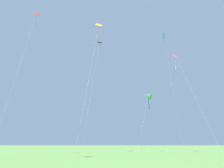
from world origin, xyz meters
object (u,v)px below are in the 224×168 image
kite_pink_low (177,60)px  kite_red_high (34,22)px  kite_teal_box (164,37)px  kite_yellow_diamond (98,31)px  kite_green_small (148,96)px  kite_black_large (98,50)px

kite_pink_low → kite_red_high: kite_red_high is taller
kite_teal_box → kite_yellow_diamond: 18.67m
kite_pink_low → kite_green_small: kite_pink_low is taller
kite_teal_box → kite_red_high: (-25.65, -16.52, -5.54)m
kite_black_large → kite_teal_box: kite_teal_box is taller
kite_pink_low → kite_red_high: size_ratio=0.87×
kite_black_large → kite_teal_box: size_ratio=0.85×
kite_teal_box → kite_green_small: (-4.87, -1.76, -15.50)m
kite_pink_low → kite_red_high: bearing=-156.0°
kite_pink_low → kite_yellow_diamond: (-16.78, -5.27, 4.39)m
kite_black_large → kite_yellow_diamond: bearing=-86.7°
kite_pink_low → kite_yellow_diamond: bearing=-162.6°
kite_red_high → kite_green_small: size_ratio=1.89×
kite_yellow_diamond → kite_green_small: 17.73m
kite_red_high → kite_pink_low: bearing=24.0°
kite_yellow_diamond → kite_green_small: size_ratio=2.05×
kite_pink_low → kite_black_large: (-17.01, -1.18, 2.14)m
kite_yellow_diamond → kite_red_high: (-10.19, -6.74, -1.79)m
kite_teal_box → kite_green_small: 16.34m
kite_black_large → kite_teal_box: 17.74m
kite_teal_box → kite_yellow_diamond: (-15.46, -9.78, -3.75)m
kite_teal_box → kite_black_large: bearing=-160.1°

